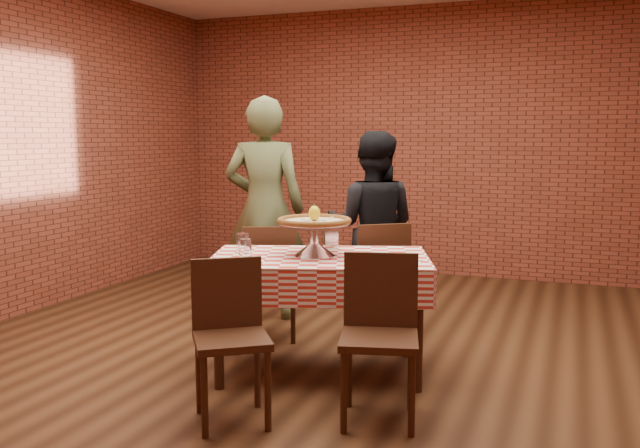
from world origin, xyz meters
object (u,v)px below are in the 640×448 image
at_px(chair_near_right, 379,341).
at_px(chair_far_right, 375,279).
at_px(chair_near_left, 232,344).
at_px(pizza_stand, 314,239).
at_px(chair_far_left, 271,281).
at_px(diner_olive, 265,209).
at_px(diner_black, 372,227).
at_px(water_glass_left, 245,249).
at_px(table, 320,315).
at_px(water_glass_right, 243,243).
at_px(condiment_caddy, 331,240).
at_px(pizza, 314,222).

distance_m(chair_near_right, chair_far_right, 1.55).
bearing_deg(chair_near_left, pizza_stand, 46.99).
xyz_separation_m(chair_near_left, chair_far_right, (0.27, 1.77, 0.01)).
distance_m(chair_far_left, diner_olive, 0.77).
distance_m(chair_near_right, diner_black, 2.00).
bearing_deg(water_glass_left, table, 34.45).
xyz_separation_m(chair_near_left, chair_near_right, (0.72, 0.29, 0.01)).
height_order(pizza_stand, chair_near_right, pizza_stand).
distance_m(pizza_stand, diner_olive, 1.38).
xyz_separation_m(pizza_stand, diner_olive, (-0.86, 1.07, 0.05)).
relative_size(pizza_stand, diner_olive, 0.26).
bearing_deg(table, chair_near_right, -46.90).
bearing_deg(pizza_stand, diner_olive, 128.69).
distance_m(chair_near_left, chair_far_right, 1.79).
bearing_deg(table, chair_far_right, 82.43).
bearing_deg(pizza_stand, water_glass_left, -140.90).
bearing_deg(chair_near_right, chair_far_left, 121.11).
xyz_separation_m(water_glass_right, chair_near_left, (0.36, -0.83, -0.39)).
bearing_deg(chair_near_left, water_glass_left, 74.67).
distance_m(chair_near_left, diner_black, 2.20).
xyz_separation_m(water_glass_right, chair_far_right, (0.63, 0.93, -0.38)).
xyz_separation_m(water_glass_left, chair_far_right, (0.51, 1.14, -0.38)).
height_order(water_glass_left, chair_far_right, water_glass_left).
bearing_deg(condiment_caddy, pizza, -121.07).
height_order(pizza, chair_near_right, pizza).
distance_m(pizza_stand, water_glass_right, 0.48).
distance_m(pizza, chair_far_left, 0.96).
bearing_deg(pizza, chair_near_left, -97.27).
bearing_deg(water_glass_right, diner_olive, 108.58).
height_order(condiment_caddy, chair_far_left, condiment_caddy).
bearing_deg(diner_black, chair_near_left, 79.04).
distance_m(water_glass_left, chair_far_left, 0.95).
xyz_separation_m(water_glass_left, chair_near_left, (0.23, -0.62, -0.39)).
bearing_deg(chair_far_right, condiment_caddy, 40.22).
bearing_deg(diner_olive, chair_far_right, 155.47).
distance_m(water_glass_left, water_glass_right, 0.25).
xyz_separation_m(chair_near_right, chair_far_right, (-0.45, 1.48, 0.00)).
relative_size(condiment_caddy, chair_near_left, 0.14).
xyz_separation_m(pizza, water_glass_right, (-0.47, -0.07, -0.15)).
height_order(table, chair_near_left, chair_near_left).
distance_m(chair_near_left, chair_far_left, 1.53).
relative_size(table, water_glass_right, 10.53).
height_order(chair_near_left, diner_black, diner_black).
height_order(table, pizza, pizza).
xyz_separation_m(water_glass_left, diner_black, (0.36, 1.55, -0.05)).
xyz_separation_m(pizza_stand, chair_near_right, (0.61, -0.62, -0.42)).
distance_m(condiment_caddy, diner_black, 0.99).
relative_size(pizza_stand, chair_far_left, 0.54).
distance_m(condiment_caddy, diner_olive, 1.18).
bearing_deg(chair_near_right, diner_olive, 116.97).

